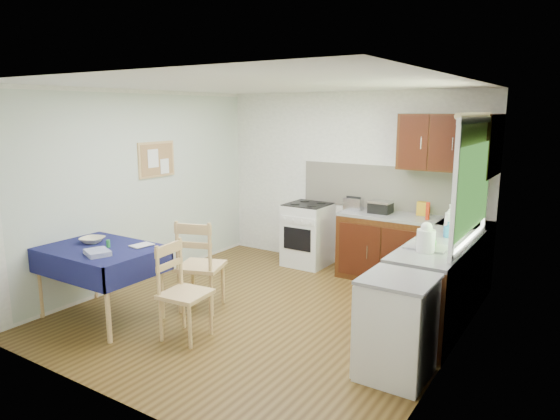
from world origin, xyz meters
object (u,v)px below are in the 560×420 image
Objects in this scene: dining_table at (98,256)px; chair_near at (181,288)px; dish_rack at (427,246)px; chair_far at (199,263)px; toaster at (353,204)px; sandwich_press at (381,207)px; kettle at (426,239)px.

chair_near is (1.08, 0.13, -0.19)m from dining_table.
dish_rack reaches higher than dining_table.
toaster is at bearing -132.28° from chair_far.
toaster reaches higher than chair_far.
toaster is at bearing -17.49° from chair_near.
chair_near is 3.46× the size of sandwich_press.
chair_near is 2.47m from dish_rack.
kettle reaches higher than dining_table.
dish_rack reaches higher than chair_far.
sandwich_press is at bearing 124.71° from kettle.
dining_table is 1.08m from chair_far.
chair_far is 4.31× the size of toaster.
sandwich_press reaches higher than chair_near.
dining_table is at bearing -109.50° from sandwich_press.
sandwich_press is 1.74m from dish_rack.
sandwich_press reaches higher than chair_far.
chair_near is at bearing 97.61° from chair_far.
dining_table is 1.26× the size of chair_far.
chair_near is at bearing -87.80° from toaster.
dining_table is 3.33× the size of dish_rack.
sandwich_press is (0.96, 2.79, 0.47)m from chair_near.
dining_table is at bearing 91.38° from chair_near.
kettle is at bearing 175.42° from chair_far.
chair_far is 1.09× the size of chair_near.
chair_near is at bearing 23.85° from dining_table.
toaster is (1.65, 2.90, 0.28)m from dining_table.
chair_near reaches higher than dining_table.
dish_rack reaches higher than chair_near.
dish_rack is 0.18m from kettle.
dining_table is at bearing 25.37° from chair_far.
toaster is 0.61× the size of dish_rack.
chair_far reaches higher than dining_table.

